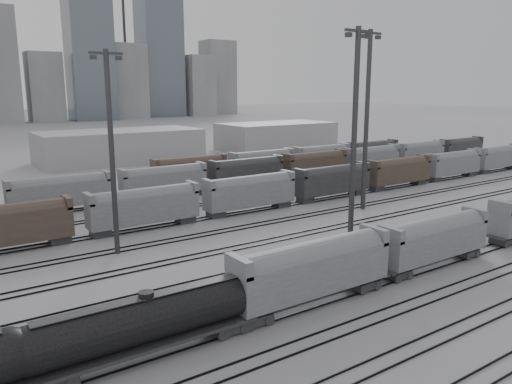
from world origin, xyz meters
TOP-DOWN VIEW (x-y plane):
  - ground at (0.00, 0.00)m, footprint 900.00×900.00m
  - tracks at (0.00, 17.50)m, footprint 220.00×71.50m
  - tank_car_b at (-21.30, 1.00)m, footprint 18.75×3.12m
  - hopper_car_a at (-6.21, 1.00)m, footprint 15.78×3.13m
  - hopper_car_b at (10.61, 1.00)m, footprint 14.58×2.90m
  - light_mast_b at (-15.48, 24.23)m, footprint 3.62×0.58m
  - light_mast_c at (9.43, 12.04)m, footprint 4.06×0.65m
  - light_mast_d at (23.52, 23.42)m, footprint 4.32×0.69m
  - bg_string_near at (8.00, 32.00)m, footprint 151.00×3.00m
  - bg_string_mid at (18.00, 48.00)m, footprint 151.00×3.00m
  - bg_string_far at (35.50, 56.00)m, footprint 66.00×3.00m
  - warehouse_mid at (10.00, 95.00)m, footprint 40.00×18.00m
  - warehouse_right at (60.00, 95.00)m, footprint 35.00×18.00m
  - skyline at (10.84, 280.00)m, footprint 316.00×22.40m
  - crane_right at (91.26, 305.00)m, footprint 42.00×1.80m

SIDE VIEW (x-z plane):
  - ground at x=0.00m, z-range 0.00..0.00m
  - tracks at x=0.00m, z-range 0.00..0.16m
  - tank_car_b at x=-21.30m, z-range 0.36..5.00m
  - bg_string_far at x=35.50m, z-range 0.00..5.60m
  - bg_string_near at x=8.00m, z-range 0.00..5.60m
  - bg_string_mid at x=18.00m, z-range 0.00..5.60m
  - hopper_car_b at x=10.61m, z-range 0.61..5.83m
  - hopper_car_a at x=-6.21m, z-range 0.66..6.31m
  - warehouse_mid at x=10.00m, z-range 0.00..8.00m
  - warehouse_right at x=60.00m, z-range 0.00..8.00m
  - light_mast_b at x=-15.48m, z-range 0.69..23.33m
  - light_mast_c at x=9.43m, z-range 0.77..26.17m
  - light_mast_d at x=23.52m, z-range 0.82..27.83m
  - skyline at x=10.84m, z-range -12.77..82.23m
  - crane_right at x=91.26m, z-range 7.39..107.39m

